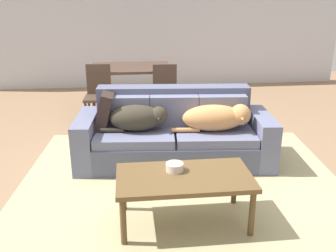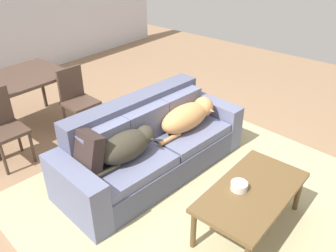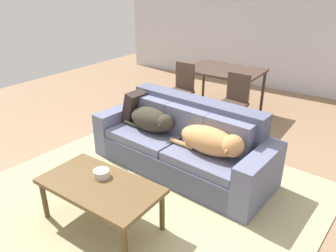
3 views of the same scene
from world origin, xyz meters
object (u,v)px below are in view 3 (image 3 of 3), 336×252
object	(u,v)px
dog_on_right_cushion	(213,141)
dining_table	(223,73)
couch	(183,144)
dining_chair_near_left	(181,88)
bowl_on_coffee_table	(102,173)
dining_chair_near_right	(234,100)
coffee_table	(100,189)
throw_pillow_by_left_arm	(138,106)
dog_on_left_cushion	(152,120)

from	to	relation	value
dog_on_right_cushion	dining_table	distance (m)	2.33
couch	dog_on_right_cushion	distance (m)	0.56
dog_on_right_cushion	dining_chair_near_left	bearing A→B (deg)	136.31
bowl_on_coffee_table	dining_chair_near_right	distance (m)	2.57
couch	dining_chair_near_right	bearing A→B (deg)	93.12
coffee_table	dining_chair_near_right	bearing A→B (deg)	87.52
bowl_on_coffee_table	dining_chair_near_right	world-z (taller)	dining_chair_near_right
dining_table	dining_chair_near_left	bearing A→B (deg)	-132.55
dog_on_right_cushion	dining_chair_near_left	size ratio (longest dim) A/B	0.99
dining_chair_near_left	coffee_table	bearing A→B (deg)	-69.58
dining_chair_near_left	couch	bearing A→B (deg)	-53.49
coffee_table	bowl_on_coffee_table	world-z (taller)	bowl_on_coffee_table
dog_on_right_cushion	dining_chair_near_right	world-z (taller)	dining_chair_near_right
bowl_on_coffee_table	dining_chair_near_left	distance (m)	2.75
dining_table	dining_chair_near_right	size ratio (longest dim) A/B	1.43
dining_chair_near_right	throw_pillow_by_left_arm	bearing A→B (deg)	-120.91
couch	coffee_table	xyz separation A→B (m)	(-0.08, -1.30, 0.08)
dog_on_left_cushion	dining_chair_near_left	xyz separation A→B (m)	(-0.54, 1.50, -0.08)
dining_chair_near_left	dog_on_left_cushion	bearing A→B (deg)	-67.41
dog_on_right_cushion	coffee_table	distance (m)	1.27
bowl_on_coffee_table	throw_pillow_by_left_arm	bearing A→B (deg)	116.22
dining_table	dining_chair_near_left	world-z (taller)	dining_chair_near_left
throw_pillow_by_left_arm	bowl_on_coffee_table	distance (m)	1.47
throw_pillow_by_left_arm	dining_table	xyz separation A→B (m)	(0.34, 1.85, 0.08)
dining_chair_near_left	dining_chair_near_right	world-z (taller)	dining_chair_near_left
dog_on_left_cushion	coffee_table	bearing A→B (deg)	-70.41
dining_table	dining_chair_near_left	distance (m)	0.76
dining_table	couch	bearing A→B (deg)	-76.87
couch	coffee_table	distance (m)	1.31
dog_on_left_cushion	dining_table	xyz separation A→B (m)	(-0.05, 2.04, 0.13)
throw_pillow_by_left_arm	dining_chair_near_right	distance (m)	1.50
bowl_on_coffee_table	dining_table	bearing A→B (deg)	95.54
couch	dining_chair_near_left	bearing A→B (deg)	128.40
dog_on_left_cushion	dog_on_right_cushion	size ratio (longest dim) A/B	0.86
coffee_table	bowl_on_coffee_table	distance (m)	0.15
bowl_on_coffee_table	dining_table	distance (m)	3.19
couch	dining_chair_near_right	world-z (taller)	dining_chair_near_right
dining_chair_near_right	dog_on_right_cushion	bearing A→B (deg)	-71.15
couch	throw_pillow_by_left_arm	size ratio (longest dim) A/B	5.31
couch	dining_table	distance (m)	2.05
couch	dining_chair_near_right	distance (m)	1.37
dog_on_left_cushion	dining_chair_near_right	size ratio (longest dim) A/B	0.86
dining_table	dining_chair_near_left	size ratio (longest dim) A/B	1.42
bowl_on_coffee_table	couch	bearing A→B (deg)	82.89
couch	dog_on_right_cushion	xyz separation A→B (m)	(0.47, -0.18, 0.25)
throw_pillow_by_left_arm	coffee_table	distance (m)	1.60
dog_on_left_cushion	dining_chair_near_right	distance (m)	1.50
throw_pillow_by_left_arm	dining_chair_near_left	distance (m)	1.33
couch	dog_on_right_cushion	size ratio (longest dim) A/B	2.57
dog_on_left_cushion	dining_chair_near_right	bearing A→B (deg)	77.34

